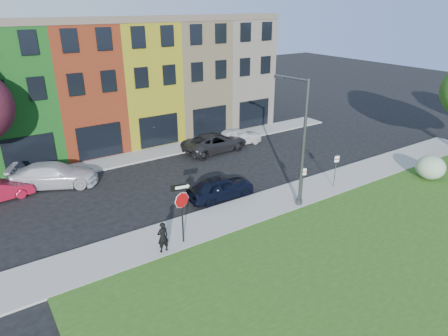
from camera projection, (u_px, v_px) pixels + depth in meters
ground at (289, 231)px, 21.50m from camera, size 120.00×120.00×0.00m
sidewalk_near at (280, 200)px, 24.80m from camera, size 40.00×3.00×0.12m
sidewalk_far at (132, 158)px, 31.48m from camera, size 40.00×2.40×0.12m
rowhouse_block at (105, 82)px, 34.59m from camera, size 30.00×10.12×10.00m
stop_sign at (182, 201)px, 19.47m from camera, size 1.04×0.24×3.25m
man at (163, 237)px, 19.28m from camera, size 0.62×0.44×1.61m
sedan_near at (221, 187)px, 24.88m from camera, size 1.96×4.43×1.48m
parked_car_silver at (54, 175)px, 26.54m from camera, size 6.28×7.16×1.60m
parked_car_dark at (215, 142)px, 32.78m from camera, size 3.30×5.91×1.55m
parked_car_white at (237, 136)px, 34.43m from camera, size 2.81×4.68×1.44m
street_lamp at (300, 144)px, 22.89m from camera, size 0.65×2.57×7.51m
parking_sign_a at (303, 181)px, 23.71m from camera, size 0.30×0.15×2.41m
parking_sign_b at (336, 167)px, 25.88m from camera, size 0.30×0.15×2.29m
shrub at (431, 167)px, 27.43m from camera, size 1.93×1.93×1.64m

